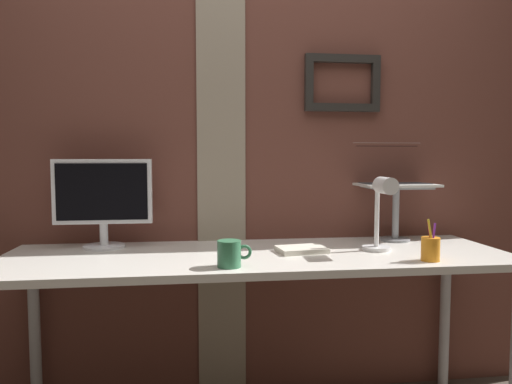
{
  "coord_description": "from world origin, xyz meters",
  "views": [
    {
      "loc": [
        -0.26,
        -1.82,
        1.18
      ],
      "look_at": [
        0.0,
        0.19,
        1.03
      ],
      "focal_mm": 32.72,
      "sensor_mm": 36.0,
      "label": 1
    }
  ],
  "objects_px": {
    "monitor": "(103,197)",
    "laptop": "(391,174)",
    "pen_cup": "(431,248)",
    "coffee_mug": "(230,254)",
    "desk_lamp": "(382,206)"
  },
  "relations": [
    {
      "from": "monitor",
      "to": "laptop",
      "type": "distance_m",
      "value": 1.36
    },
    {
      "from": "laptop",
      "to": "desk_lamp",
      "type": "height_order",
      "value": "laptop"
    },
    {
      "from": "pen_cup",
      "to": "desk_lamp",
      "type": "bearing_deg",
      "value": 126.11
    },
    {
      "from": "desk_lamp",
      "to": "pen_cup",
      "type": "relative_size",
      "value": 1.95
    },
    {
      "from": "pen_cup",
      "to": "coffee_mug",
      "type": "height_order",
      "value": "pen_cup"
    },
    {
      "from": "pen_cup",
      "to": "coffee_mug",
      "type": "relative_size",
      "value": 1.29
    },
    {
      "from": "monitor",
      "to": "pen_cup",
      "type": "distance_m",
      "value": 1.39
    },
    {
      "from": "monitor",
      "to": "laptop",
      "type": "xyz_separation_m",
      "value": [
        1.36,
        0.07,
        0.09
      ]
    },
    {
      "from": "monitor",
      "to": "pen_cup",
      "type": "bearing_deg",
      "value": -18.45
    },
    {
      "from": "monitor",
      "to": "coffee_mug",
      "type": "xyz_separation_m",
      "value": [
        0.53,
        -0.44,
        -0.18
      ]
    },
    {
      "from": "monitor",
      "to": "laptop",
      "type": "bearing_deg",
      "value": 2.93
    },
    {
      "from": "laptop",
      "to": "pen_cup",
      "type": "relative_size",
      "value": 2.16
    },
    {
      "from": "monitor",
      "to": "desk_lamp",
      "type": "distance_m",
      "value": 1.21
    },
    {
      "from": "desk_lamp",
      "to": "coffee_mug",
      "type": "relative_size",
      "value": 2.52
    },
    {
      "from": "pen_cup",
      "to": "coffee_mug",
      "type": "distance_m",
      "value": 0.78
    }
  ]
}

